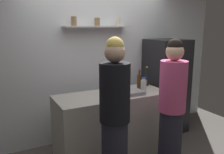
% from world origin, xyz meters
% --- Properties ---
extents(back_wall_assembly, '(4.80, 0.32, 2.60)m').
position_xyz_m(back_wall_assembly, '(-0.00, 1.25, 1.30)').
color(back_wall_assembly, white).
rests_on(back_wall_assembly, ground).
extents(refrigerator, '(0.63, 0.66, 1.65)m').
position_xyz_m(refrigerator, '(1.16, 0.85, 0.83)').
color(refrigerator, black).
rests_on(refrigerator, ground).
extents(counter, '(1.62, 0.67, 0.92)m').
position_xyz_m(counter, '(-0.10, 0.51, 0.46)').
color(counter, '#B7B2A8').
rests_on(counter, ground).
extents(baking_pan, '(0.34, 0.24, 0.05)m').
position_xyz_m(baking_pan, '(0.13, 0.37, 0.95)').
color(baking_pan, gray).
rests_on(baking_pan, counter).
extents(utensil_holder, '(0.10, 0.10, 0.23)m').
position_xyz_m(utensil_holder, '(-0.07, 0.58, 0.99)').
color(utensil_holder, '#B2B2B7').
rests_on(utensil_holder, counter).
extents(wine_bottle_amber_glass, '(0.07, 0.07, 0.31)m').
position_xyz_m(wine_bottle_amber_glass, '(0.40, 0.57, 1.04)').
color(wine_bottle_amber_glass, '#472814').
rests_on(wine_bottle_amber_glass, counter).
extents(wine_bottle_dark_glass, '(0.07, 0.07, 0.31)m').
position_xyz_m(wine_bottle_dark_glass, '(0.63, 0.70, 1.03)').
color(wine_bottle_dark_glass, black).
rests_on(wine_bottle_dark_glass, counter).
extents(water_bottle_plastic, '(0.09, 0.09, 0.21)m').
position_xyz_m(water_bottle_plastic, '(0.39, 0.43, 1.01)').
color(water_bottle_plastic, silver).
rests_on(water_bottle_plastic, counter).
extents(person_blonde, '(0.34, 0.34, 1.77)m').
position_xyz_m(person_blonde, '(-0.43, -0.19, 0.88)').
color(person_blonde, '#262633').
rests_on(person_blonde, ground).
extents(person_pink_top, '(0.34, 0.34, 1.73)m').
position_xyz_m(person_pink_top, '(0.39, -0.20, 0.86)').
color(person_pink_top, '#262633').
rests_on(person_pink_top, ground).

